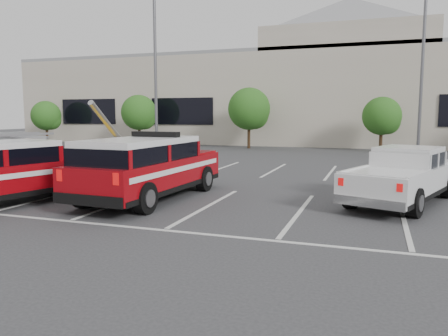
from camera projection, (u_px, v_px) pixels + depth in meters
The scene contains 13 objects.
ground at pixel (208, 206), 12.92m from camera, with size 120.00×120.00×0.00m, color #333335.
stall_markings at pixel (249, 184), 17.14m from camera, with size 23.00×15.00×0.01m, color silver.
convention_building at pixel (329, 94), 42.16m from camera, with size 60.00×16.99×13.20m.
tree_far_left at pixel (47, 117), 41.39m from camera, with size 2.77×2.77×3.99m.
tree_left at pixel (140, 114), 38.10m from camera, with size 3.07×3.07×4.42m.
tree_mid_left at pixel (250, 110), 34.82m from camera, with size 3.37×3.37×4.85m.
tree_mid_right at pixel (383, 117), 31.63m from camera, with size 2.77×2.77×3.99m.
light_pole_left at pixel (155, 73), 26.14m from camera, with size 0.90×0.60×10.24m.
light_pole_mid at pixel (422, 71), 25.01m from camera, with size 0.90×0.60×10.24m.
fire_chief_suv at pixel (148, 172), 13.90m from camera, with size 2.50×6.22×2.15m.
white_pickup at pixel (403, 181), 13.40m from camera, with size 3.69×5.87×1.70m.
ladder_suv at pixel (3, 176), 13.13m from camera, with size 3.51×5.84×2.15m.
utility_rig at pixel (100, 164), 18.25m from camera, with size 3.29×4.03×3.28m.
Camera 1 is at (4.62, -11.82, 2.71)m, focal length 35.00 mm.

